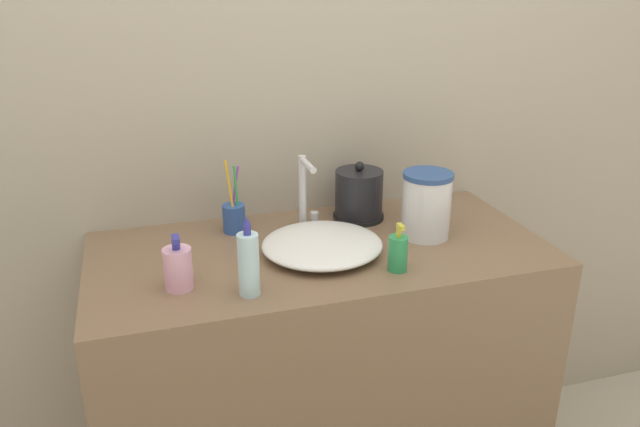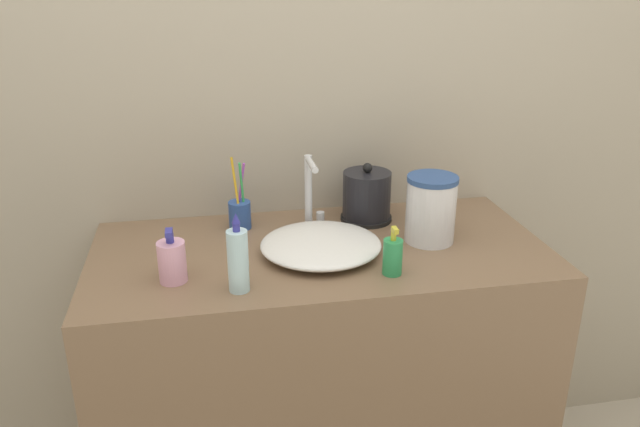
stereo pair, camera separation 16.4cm
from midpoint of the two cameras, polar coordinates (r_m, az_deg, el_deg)
The scene contains 10 objects.
wall_back at distance 1.86m, azimuth -5.39°, elevation 11.46°, with size 6.00×0.04×2.60m.
vanity_counter at distance 1.92m, azimuth -2.49°, elevation -15.77°, with size 1.22×0.58×0.92m.
sink_basin at distance 1.64m, azimuth -2.67°, elevation -2.90°, with size 0.32×0.31×0.05m.
faucet at distance 1.77m, azimuth -4.00°, elevation 2.12°, with size 0.06×0.12×0.21m.
electric_kettle at distance 1.85m, azimuth 1.04°, elevation 1.53°, with size 0.15×0.15×0.18m.
toothbrush_cup at distance 1.79m, azimuth -10.48°, elevation -0.33°, with size 0.06×0.06×0.21m.
lotion_bottle at distance 1.51m, azimuth -15.93°, elevation -4.89°, with size 0.07×0.07×0.14m.
shampoo_bottle at distance 1.54m, azimuth 4.13°, elevation -3.66°, with size 0.05×0.05×0.13m.
mouthwash_bottle at distance 1.44m, azimuth -9.83°, elevation -4.58°, with size 0.05×0.05×0.19m.
water_pitcher at distance 1.73m, azimuth 7.04°, elevation 0.75°, with size 0.14×0.14×0.19m.
Camera 1 is at (-0.45, -1.17, 1.63)m, focal length 35.00 mm.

